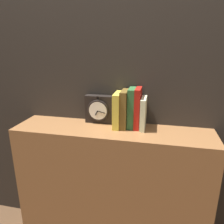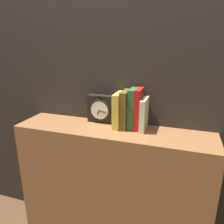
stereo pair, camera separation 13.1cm
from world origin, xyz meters
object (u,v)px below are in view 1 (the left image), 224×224
book_slot2_green (132,108)px  book_slot4_cream (143,113)px  book_slot1_brown (124,109)px  clock (99,109)px  book_slot3_red (138,108)px  book_slot0_yellow (118,110)px

book_slot2_green → book_slot4_cream: 0.08m
book_slot1_brown → clock: bearing=167.1°
book_slot1_brown → book_slot3_red: size_ratio=0.93×
book_slot0_yellow → book_slot2_green: bearing=9.2°
book_slot1_brown → book_slot2_green: bearing=12.4°
book_slot2_green → clock: bearing=172.2°
book_slot0_yellow → book_slot2_green: (0.09, 0.01, 0.01)m
book_slot1_brown → book_slot4_cream: (0.12, -0.00, -0.02)m
book_slot2_green → book_slot0_yellow: bearing=-170.8°
book_slot0_yellow → book_slot1_brown: book_slot1_brown is taller
book_slot2_green → book_slot3_red: bearing=-4.0°
book_slot0_yellow → book_slot1_brown: 0.04m
clock → book_slot4_cream: bearing=-7.9°
clock → book_slot1_brown: book_slot1_brown is taller
book_slot1_brown → book_slot2_green: 0.05m
book_slot0_yellow → book_slot3_red: book_slot3_red is taller
clock → book_slot2_green: bearing=-7.8°
book_slot3_red → book_slot1_brown: bearing=-175.1°
book_slot2_green → book_slot4_cream: size_ratio=1.27×
clock → book_slot4_cream: size_ratio=0.98×
clock → book_slot2_green: (0.22, -0.03, 0.03)m
book_slot2_green → book_slot1_brown: bearing=-167.6°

